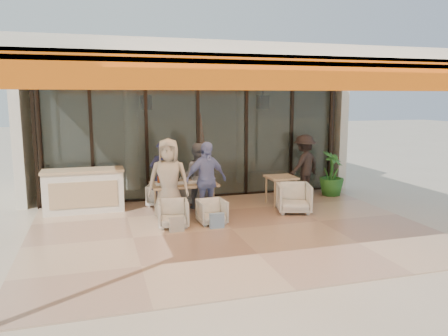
# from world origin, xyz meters

# --- Properties ---
(ground) EXTENTS (70.00, 70.00, 0.00)m
(ground) POSITION_xyz_m (0.00, 0.00, 0.00)
(ground) COLOR #C6B293
(ground) RESTS_ON ground
(terrace_floor) EXTENTS (8.00, 6.00, 0.01)m
(terrace_floor) POSITION_xyz_m (0.00, 0.00, 0.01)
(terrace_floor) COLOR tan
(terrace_floor) RESTS_ON ground
(terrace_structure) EXTENTS (8.00, 6.00, 3.40)m
(terrace_structure) POSITION_xyz_m (0.00, -0.26, 3.25)
(terrace_structure) COLOR silver
(terrace_structure) RESTS_ON ground
(glass_storefront) EXTENTS (8.08, 0.10, 3.20)m
(glass_storefront) POSITION_xyz_m (0.00, 3.00, 1.60)
(glass_storefront) COLOR #9EADA3
(glass_storefront) RESTS_ON ground
(interior_block) EXTENTS (9.05, 3.62, 3.52)m
(interior_block) POSITION_xyz_m (0.01, 5.31, 2.23)
(interior_block) COLOR silver
(interior_block) RESTS_ON ground
(host_counter) EXTENTS (1.85, 0.65, 1.04)m
(host_counter) POSITION_xyz_m (-2.92, 2.30, 0.53)
(host_counter) COLOR silver
(host_counter) RESTS_ON ground
(dining_table) EXTENTS (1.50, 0.90, 0.93)m
(dining_table) POSITION_xyz_m (-0.70, 1.50, 0.69)
(dining_table) COLOR tan
(dining_table) RESTS_ON ground
(chair_far_left) EXTENTS (0.76, 0.73, 0.62)m
(chair_far_left) POSITION_xyz_m (-1.12, 2.45, 0.31)
(chair_far_left) COLOR white
(chair_far_left) RESTS_ON ground
(chair_far_right) EXTENTS (0.87, 0.84, 0.72)m
(chair_far_right) POSITION_xyz_m (-0.28, 2.45, 0.36)
(chair_far_right) COLOR white
(chair_far_right) RESTS_ON ground
(chair_near_left) EXTENTS (0.68, 0.65, 0.64)m
(chair_near_left) POSITION_xyz_m (-1.12, 0.55, 0.32)
(chair_near_left) COLOR white
(chair_near_left) RESTS_ON ground
(chair_near_right) EXTENTS (0.60, 0.57, 0.59)m
(chair_near_right) POSITION_xyz_m (-0.28, 0.55, 0.30)
(chair_near_right) COLOR white
(chair_near_right) RESTS_ON ground
(diner_navy) EXTENTS (0.68, 0.52, 1.69)m
(diner_navy) POSITION_xyz_m (-1.12, 1.95, 0.84)
(diner_navy) COLOR #171934
(diner_navy) RESTS_ON ground
(diner_grey) EXTENTS (0.93, 0.82, 1.61)m
(diner_grey) POSITION_xyz_m (-0.28, 1.95, 0.80)
(diner_grey) COLOR slate
(diner_grey) RESTS_ON ground
(diner_cream) EXTENTS (1.02, 0.81, 1.83)m
(diner_cream) POSITION_xyz_m (-1.12, 1.05, 0.91)
(diner_cream) COLOR beige
(diner_cream) RESTS_ON ground
(diner_periwinkle) EXTENTS (1.09, 0.66, 1.74)m
(diner_periwinkle) POSITION_xyz_m (-0.28, 1.05, 0.87)
(diner_periwinkle) COLOR #7B90CD
(diner_periwinkle) RESTS_ON ground
(tote_bag_cream) EXTENTS (0.30, 0.10, 0.34)m
(tote_bag_cream) POSITION_xyz_m (-1.12, 0.15, 0.17)
(tote_bag_cream) COLOR silver
(tote_bag_cream) RESTS_ON ground
(tote_bag_blue) EXTENTS (0.30, 0.10, 0.34)m
(tote_bag_blue) POSITION_xyz_m (-0.28, 0.15, 0.17)
(tote_bag_blue) COLOR #99BFD8
(tote_bag_blue) RESTS_ON ground
(side_table) EXTENTS (0.70, 0.70, 0.74)m
(side_table) POSITION_xyz_m (1.81, 1.63, 0.64)
(side_table) COLOR tan
(side_table) RESTS_ON ground
(side_chair) EXTENTS (0.92, 0.89, 0.78)m
(side_chair) POSITION_xyz_m (1.81, 0.88, 0.39)
(side_chair) COLOR white
(side_chair) RESTS_ON ground
(standing_woman) EXTENTS (1.26, 1.05, 1.69)m
(standing_woman) POSITION_xyz_m (2.88, 2.49, 0.85)
(standing_woman) COLOR black
(standing_woman) RESTS_ON ground
(potted_palm) EXTENTS (0.98, 0.98, 1.24)m
(potted_palm) POSITION_xyz_m (3.57, 2.21, 0.62)
(potted_palm) COLOR #1E5919
(potted_palm) RESTS_ON ground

